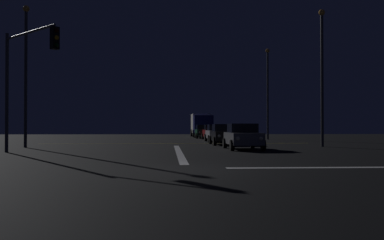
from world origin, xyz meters
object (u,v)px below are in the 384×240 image
(streetlamp_left_near, at_px, (26,66))
(streetlamp_right_near, at_px, (322,68))
(traffic_signal_nw, at_px, (25,66))
(streetlamp_right_far, at_px, (268,87))
(sedan_silver, at_px, (217,133))
(sedan_black, at_px, (224,134))
(sedan_red, at_px, (213,132))
(sedan_gray, at_px, (243,136))
(box_truck, at_px, (201,124))
(sedan_green, at_px, (204,131))

(streetlamp_left_near, bearing_deg, streetlamp_right_near, -0.00)
(traffic_signal_nw, distance_m, streetlamp_right_far, 28.86)
(sedan_silver, bearing_deg, sedan_black, -91.58)
(streetlamp_right_far, bearing_deg, sedan_black, -116.98)
(sedan_black, bearing_deg, sedan_red, 88.19)
(sedan_silver, xyz_separation_m, sedan_red, (0.22, 6.15, 0.00))
(sedan_gray, relative_size, sedan_black, 1.00)
(traffic_signal_nw, height_order, streetlamp_right_near, streetlamp_right_near)
(box_truck, height_order, streetlamp_right_near, streetlamp_right_near)
(sedan_red, bearing_deg, traffic_signal_nw, -118.08)
(sedan_black, distance_m, traffic_signal_nw, 15.87)
(sedan_gray, distance_m, sedan_black, 6.60)
(sedan_gray, height_order, streetlamp_left_near, streetlamp_left_near)
(sedan_green, relative_size, streetlamp_left_near, 0.46)
(sedan_red, bearing_deg, streetlamp_right_far, 2.89)
(sedan_red, xyz_separation_m, streetlamp_left_near, (-14.08, -15.70, 4.61))
(sedan_gray, xyz_separation_m, sedan_black, (-0.26, 6.60, 0.00))
(streetlamp_right_near, bearing_deg, sedan_silver, 122.77)
(sedan_silver, distance_m, streetlamp_left_near, 17.45)
(sedan_red, xyz_separation_m, streetlamp_right_near, (5.93, -15.70, 4.64))
(sedan_red, height_order, streetlamp_right_far, streetlamp_right_far)
(sedan_gray, height_order, streetlamp_right_near, streetlamp_right_near)
(streetlamp_right_far, relative_size, streetlamp_right_near, 1.02)
(sedan_silver, relative_size, traffic_signal_nw, 0.67)
(sedan_black, bearing_deg, sedan_green, 90.27)
(streetlamp_right_near, bearing_deg, sedan_black, 150.28)
(sedan_gray, height_order, sedan_green, same)
(box_truck, bearing_deg, streetlamp_right_far, -63.91)
(sedan_green, bearing_deg, sedan_black, -89.73)
(sedan_black, xyz_separation_m, sedan_silver, (0.16, 5.95, 0.00))
(streetlamp_right_far, height_order, streetlamp_left_near, streetlamp_right_far)
(box_truck, bearing_deg, sedan_green, -92.37)
(traffic_signal_nw, xyz_separation_m, streetlamp_right_far, (17.85, 22.65, 1.05))
(streetlamp_right_near, bearing_deg, sedan_green, 106.68)
(sedan_red, xyz_separation_m, box_truck, (-0.17, 12.76, 0.91))
(streetlamp_left_near, bearing_deg, box_truck, 63.96)
(sedan_silver, bearing_deg, sedan_gray, -89.55)
(traffic_signal_nw, bearing_deg, sedan_red, 61.92)
(sedan_silver, bearing_deg, sedan_red, 87.96)
(box_truck, bearing_deg, traffic_signal_nw, -108.51)
(sedan_black, height_order, sedan_red, same)
(sedan_green, xyz_separation_m, streetlamp_left_near, (-13.61, -21.34, 4.61))
(sedan_green, xyz_separation_m, box_truck, (0.29, 7.11, 0.91))
(sedan_red, relative_size, streetlamp_right_far, 0.45)
(sedan_gray, bearing_deg, streetlamp_right_far, 72.34)
(sedan_silver, xyz_separation_m, sedan_green, (-0.25, 11.79, 0.00))
(sedan_silver, distance_m, sedan_red, 6.15)
(sedan_red, bearing_deg, sedan_black, -91.81)
(streetlamp_left_near, bearing_deg, sedan_gray, -12.12)
(sedan_red, distance_m, traffic_signal_nw, 25.60)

